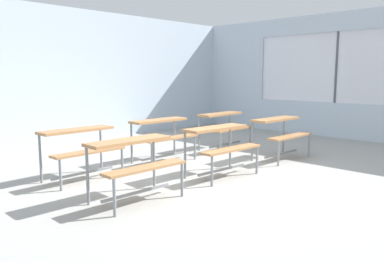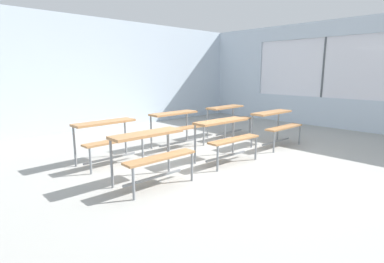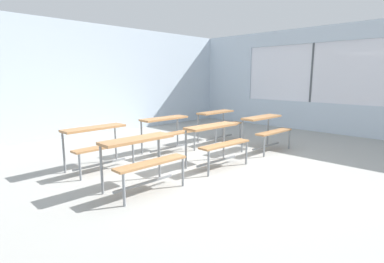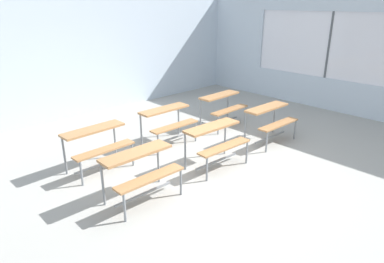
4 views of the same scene
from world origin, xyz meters
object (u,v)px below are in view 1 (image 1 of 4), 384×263
(desk_bench_r1c1, at_px, (163,130))
(desk_bench_r1c2, at_px, (224,122))
(desk_bench_r0c2, at_px, (281,128))
(desk_bench_r0c1, at_px, (221,139))
(desk_bench_r0c0, at_px, (135,155))
(desk_bench_r1c0, at_px, (81,141))

(desk_bench_r1c1, distance_m, desk_bench_r1c2, 1.64)
(desk_bench_r0c2, height_order, desk_bench_r1c2, same)
(desk_bench_r0c1, distance_m, desk_bench_r0c2, 1.67)
(desk_bench_r0c0, bearing_deg, desk_bench_r0c2, 0.55)
(desk_bench_r1c1, bearing_deg, desk_bench_r1c2, -1.10)
(desk_bench_r0c1, relative_size, desk_bench_r1c2, 1.01)
(desk_bench_r0c1, relative_size, desk_bench_r1c1, 1.02)
(desk_bench_r0c2, height_order, desk_bench_r1c1, same)
(desk_bench_r0c0, xyz_separation_m, desk_bench_r1c1, (1.66, 1.38, 0.00))
(desk_bench_r0c1, bearing_deg, desk_bench_r0c2, 2.51)
(desk_bench_r1c0, bearing_deg, desk_bench_r0c0, -92.84)
(desk_bench_r1c0, distance_m, desk_bench_r1c1, 1.63)
(desk_bench_r1c1, relative_size, desk_bench_r1c2, 0.99)
(desk_bench_r0c2, xyz_separation_m, desk_bench_r1c0, (-3.25, 1.31, 0.00))
(desk_bench_r1c0, xyz_separation_m, desk_bench_r1c2, (3.27, 0.02, 0.00))
(desk_bench_r0c1, xyz_separation_m, desk_bench_r1c0, (-1.58, 1.32, 0.00))
(desk_bench_r0c2, bearing_deg, desk_bench_r1c1, 140.95)
(desk_bench_r0c1, xyz_separation_m, desk_bench_r1c1, (0.05, 1.38, 0.00))
(desk_bench_r0c2, height_order, desk_bench_r1c0, same)
(desk_bench_r0c1, xyz_separation_m, desk_bench_r1c2, (1.69, 1.34, 0.00))
(desk_bench_r1c0, relative_size, desk_bench_r1c1, 1.01)
(desk_bench_r1c0, bearing_deg, desk_bench_r0c2, -23.68)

